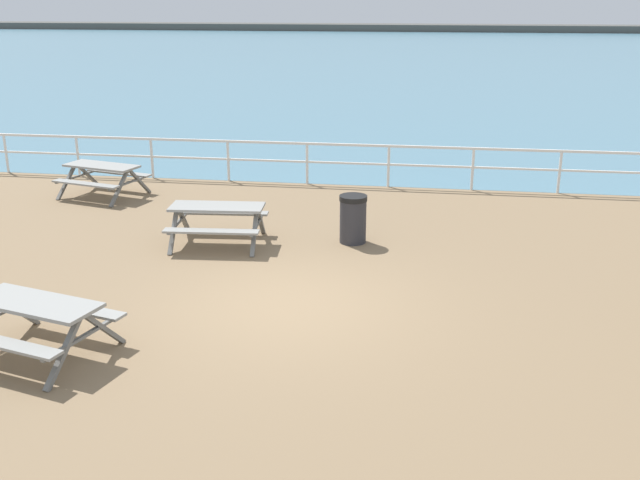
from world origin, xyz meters
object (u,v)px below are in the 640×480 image
object	(u,v)px
picnic_table_near_right	(36,315)
picnic_table_far_left	(102,173)
litter_bin	(353,219)
picnic_table_far_right	(217,215)

from	to	relation	value
picnic_table_near_right	picnic_table_far_left	size ratio (longest dim) A/B	1.00
picnic_table_near_right	litter_bin	bearing A→B (deg)	70.60
picnic_table_far_left	picnic_table_near_right	bearing A→B (deg)	-56.63
picnic_table_far_left	picnic_table_far_right	distance (m)	4.85
picnic_table_near_right	litter_bin	xyz separation A→B (m)	(3.65, 5.40, -0.10)
picnic_table_far_right	litter_bin	xyz separation A→B (m)	(2.60, 0.49, -0.10)
picnic_table_far_right	picnic_table_far_left	bearing A→B (deg)	136.16
picnic_table_far_right	litter_bin	size ratio (longest dim) A/B	2.02
picnic_table_far_left	picnic_table_far_right	world-z (taller)	same
picnic_table_near_right	picnic_table_far_right	xyz separation A→B (m)	(1.06, 4.91, 0.00)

